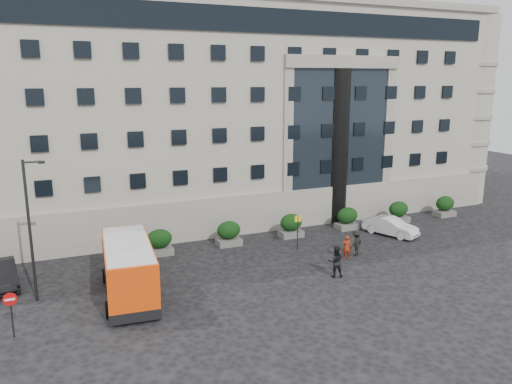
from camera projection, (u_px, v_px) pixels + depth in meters
ground at (255, 286)px, 29.85m from camera, size 120.00×120.00×0.00m
civic_building at (224, 111)px, 49.89m from camera, size 44.00×24.00×18.00m
entrance_column at (338, 147)px, 42.25m from camera, size 1.80×1.80×13.00m
hedge_a at (159, 242)px, 35.11m from camera, size 1.80×1.26×1.84m
hedge_b at (229, 233)px, 37.10m from camera, size 1.80×1.26×1.84m
hedge_c at (291, 225)px, 39.09m from camera, size 1.80×1.26×1.84m
hedge_d at (347, 218)px, 41.09m from camera, size 1.80×1.26×1.84m
hedge_e at (398, 212)px, 43.08m from camera, size 1.80×1.26×1.84m
hedge_f at (445, 206)px, 45.07m from camera, size 1.80×1.26×1.84m
street_lamp at (31, 226)px, 27.01m from camera, size 1.16×0.18×8.00m
bus_stop_sign at (298, 226)px, 36.06m from camera, size 0.50×0.08×2.52m
no_entry_sign at (11, 306)px, 23.58m from camera, size 0.64×0.16×2.32m
minibus at (129, 267)px, 28.19m from camera, size 3.30×7.70×3.14m
red_truck at (36, 210)px, 41.44m from camera, size 2.58×5.37×2.88m
parked_car_b at (2, 274)px, 29.74m from camera, size 2.19×4.74×1.50m
parked_car_d at (44, 227)px, 39.57m from camera, size 2.81×4.77×1.25m
white_taxi at (391, 226)px, 39.57m from camera, size 3.12×4.61×1.44m
pedestrian_a at (347, 247)px, 34.29m from camera, size 0.71×0.58×1.67m
pedestrian_b at (336, 261)px, 31.17m from camera, size 1.16×1.04×1.98m
pedestrian_c at (356, 243)px, 34.97m from camera, size 1.35×1.07×1.83m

